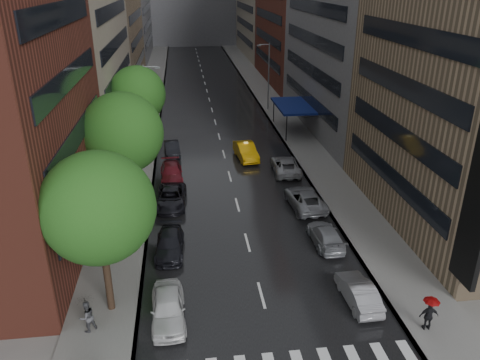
# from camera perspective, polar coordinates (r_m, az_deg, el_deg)

# --- Properties ---
(ground) EXTENTS (220.00, 220.00, 0.00)m
(ground) POSITION_cam_1_polar(r_m,az_deg,el_deg) (25.46, 4.21, -19.26)
(ground) COLOR gray
(ground) RESTS_ON ground
(road) EXTENTS (14.00, 140.00, 0.01)m
(road) POSITION_cam_1_polar(r_m,az_deg,el_deg) (70.51, -3.66, 9.36)
(road) COLOR black
(road) RESTS_ON ground
(sidewalk_left) EXTENTS (4.00, 140.00, 0.15)m
(sidewalk_left) POSITION_cam_1_polar(r_m,az_deg,el_deg) (70.55, -11.06, 9.04)
(sidewalk_left) COLOR gray
(sidewalk_left) RESTS_ON ground
(sidewalk_right) EXTENTS (4.00, 140.00, 0.15)m
(sidewalk_right) POSITION_cam_1_polar(r_m,az_deg,el_deg) (71.58, 3.65, 9.64)
(sidewalk_right) COLOR gray
(sidewalk_right) RESTS_ON ground
(tree_near) EXTENTS (5.92, 5.92, 9.43)m
(tree_near) POSITION_cam_1_polar(r_m,az_deg,el_deg) (24.92, -16.90, -3.27)
(tree_near) COLOR #382619
(tree_near) RESTS_ON ground
(tree_mid) EXTENTS (6.08, 6.08, 9.69)m
(tree_mid) POSITION_cam_1_polar(r_m,az_deg,el_deg) (35.82, -14.14, 5.57)
(tree_mid) COLOR #382619
(tree_mid) RESTS_ON ground
(tree_far) EXTENTS (5.73, 5.73, 9.12)m
(tree_far) POSITION_cam_1_polar(r_m,az_deg,el_deg) (49.60, -12.40, 10.19)
(tree_far) COLOR #382619
(tree_far) RESTS_ON ground
(taxi) EXTENTS (2.26, 5.12, 1.63)m
(taxi) POSITION_cam_1_polar(r_m,az_deg,el_deg) (48.05, 0.72, 3.55)
(taxi) COLOR #FBB00D
(taxi) RESTS_ON ground
(parked_cars_left) EXTENTS (2.65, 30.45, 1.56)m
(parked_cars_left) POSITION_cam_1_polar(r_m,az_deg,el_deg) (37.29, -8.45, -3.07)
(parked_cars_left) COLOR silver
(parked_cars_left) RESTS_ON ground
(parked_cars_right) EXTENTS (2.82, 24.38, 1.49)m
(parked_cars_right) POSITION_cam_1_polar(r_m,az_deg,el_deg) (37.77, 8.14, -2.68)
(parked_cars_right) COLOR gray
(parked_cars_right) RESTS_ON ground
(ped_black_umbrella) EXTENTS (1.10, 1.08, 2.09)m
(ped_black_umbrella) POSITION_cam_1_polar(r_m,az_deg,el_deg) (26.34, -18.24, -14.99)
(ped_black_umbrella) COLOR #49494E
(ped_black_umbrella) RESTS_ON sidewalk_left
(ped_red_umbrella) EXTENTS (1.03, 0.82, 2.01)m
(ped_red_umbrella) POSITION_cam_1_polar(r_m,az_deg,el_deg) (27.09, 22.13, -14.56)
(ped_red_umbrella) COLOR black
(ped_red_umbrella) RESTS_ON sidewalk_right
(street_lamp_left) EXTENTS (1.74, 0.22, 9.00)m
(street_lamp_left) POSITION_cam_1_polar(r_m,az_deg,el_deg) (49.94, -11.24, 8.77)
(street_lamp_left) COLOR gray
(street_lamp_left) RESTS_ON sidewalk_left
(street_lamp_right) EXTENTS (1.74, 0.22, 9.00)m
(street_lamp_right) POSITION_cam_1_polar(r_m,az_deg,el_deg) (65.51, 3.44, 12.65)
(street_lamp_right) COLOR gray
(street_lamp_right) RESTS_ON sidewalk_right
(awning) EXTENTS (4.00, 8.00, 3.12)m
(awning) POSITION_cam_1_polar(r_m,az_deg,el_deg) (56.61, 6.50, 8.97)
(awning) COLOR navy
(awning) RESTS_ON sidewalk_right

